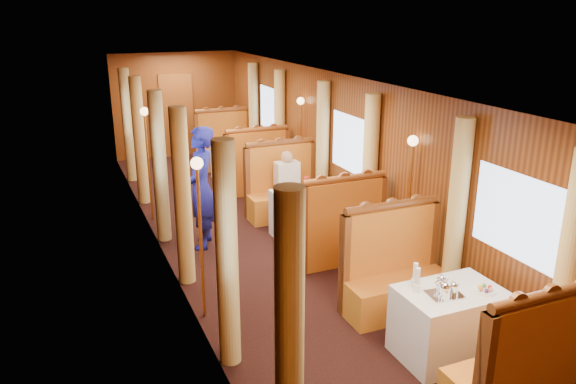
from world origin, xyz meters
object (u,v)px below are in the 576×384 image
table_mid (308,214)px  banquette_mid_fwd (337,234)px  table_far (239,162)px  rose_vase_mid (306,181)px  banquette_far_aft (225,149)px  banquette_far_fwd (255,171)px  passenger (288,179)px  rose_vase_far (238,136)px  banquette_near_aft (395,278)px  teapot_right (454,290)px  teapot_back (441,283)px  banquette_near_fwd (523,375)px  fruit_plate (485,290)px  banquette_mid_aft (283,193)px  tea_tray (444,295)px  steward (201,188)px  table_near (449,323)px  teapot_left (445,293)px

table_mid → banquette_mid_fwd: size_ratio=0.78×
table_far → rose_vase_mid: bearing=-90.3°
banquette_far_aft → banquette_far_fwd: bearing=-90.0°
passenger → banquette_mid_fwd: bearing=-90.0°
table_mid → rose_vase_far: 3.58m
banquette_near_aft → teapot_right: (-0.06, -1.10, 0.38)m
table_far → rose_vase_far: size_ratio=2.92×
teapot_back → banquette_near_aft: bearing=83.9°
table_far → banquette_near_fwd: bearing=-90.0°
table_far → fruit_plate: fruit_plate is taller
banquette_mid_aft → banquette_far_aft: same height
teapot_back → passenger: (0.08, 4.24, -0.07)m
tea_tray → steward: (-1.49, 3.84, 0.17)m
banquette_mid_fwd → rose_vase_mid: size_ratio=3.72×
banquette_near_aft → banquette_near_fwd: bearing=-90.0°
table_mid → tea_tray: tea_tray is taller
table_near → banquette_mid_aft: bearing=90.0°
banquette_near_fwd → teapot_back: bearing=94.3°
rose_vase_mid → passenger: bearing=88.5°
teapot_left → teapot_right: 0.15m
teapot_right → teapot_back: (-0.03, 0.16, 0.00)m
banquette_mid_aft → rose_vase_far: banquette_mid_aft is taller
table_mid → passenger: size_ratio=1.38×
tea_tray → table_near: bearing=20.8°
table_far → teapot_back: bearing=-90.7°
table_near → banquette_mid_fwd: bearing=90.0°
banquette_far_fwd → teapot_back: (-0.08, -5.91, 0.39)m
table_near → banquette_far_fwd: banquette_far_fwd is taller
table_far → teapot_back: teapot_back is taller
table_near → teapot_right: bearing=-122.8°
table_near → rose_vase_far: 7.06m
table_mid → rose_vase_mid: 0.55m
teapot_back → steward: (-1.54, 3.72, 0.12)m
table_mid → banquette_far_fwd: size_ratio=0.78×
teapot_back → banquette_near_fwd: bearing=-86.9°
table_near → banquette_near_aft: size_ratio=0.78×
rose_vase_far → steward: bearing=-116.7°
teapot_right → rose_vase_mid: (0.04, 3.60, 0.12)m
banquette_near_aft → banquette_mid_fwd: size_ratio=1.00×
banquette_near_fwd → fruit_plate: banquette_near_fwd is taller
teapot_left → passenger: (0.20, 4.44, -0.08)m
banquette_near_aft → banquette_far_fwd: (0.00, 4.97, 0.00)m
table_far → teapot_back: size_ratio=7.08×
teapot_right → fruit_plate: (0.35, -0.05, -0.04)m
teapot_back → table_near: bearing=-43.7°
table_far → banquette_far_aft: banquette_far_aft is taller
banquette_mid_aft → teapot_back: (-0.08, -4.44, 0.39)m
banquette_mid_aft → passenger: (-0.00, -0.20, 0.32)m
table_near → rose_vase_mid: 3.56m
banquette_near_fwd → banquette_near_aft: (0.00, 2.03, 0.00)m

